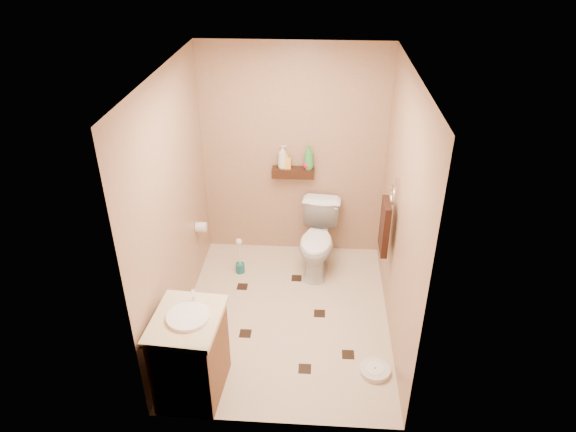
{
  "coord_description": "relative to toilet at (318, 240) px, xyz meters",
  "views": [
    {
      "loc": [
        0.28,
        -3.9,
        3.4
      ],
      "look_at": [
        0.0,
        0.25,
        1.0
      ],
      "focal_mm": 32.0,
      "sensor_mm": 36.0,
      "label": 1
    }
  ],
  "objects": [
    {
      "name": "bottle_d",
      "position": [
        -0.13,
        0.34,
        0.83
      ],
      "size": [
        0.14,
        0.14,
        0.27
      ],
      "primitive_type": "imported",
      "rotation": [
        0.0,
        0.0,
        5.23
      ],
      "color": "green",
      "rests_on": "wall_shelf"
    },
    {
      "name": "ground",
      "position": [
        -0.29,
        -0.83,
        -0.38
      ],
      "size": [
        2.5,
        2.5,
        0.0
      ],
      "primitive_type": "plane",
      "color": "beige",
      "rests_on": "ground"
    },
    {
      "name": "toilet_paper",
      "position": [
        -1.23,
        -0.18,
        0.23
      ],
      "size": [
        0.12,
        0.11,
        0.12
      ],
      "color": "silver",
      "rests_on": "wall_left"
    },
    {
      "name": "toilet",
      "position": [
        0.0,
        0.0,
        0.0
      ],
      "size": [
        0.49,
        0.77,
        0.75
      ],
      "primitive_type": "imported",
      "rotation": [
        0.0,
        0.0,
        -0.1
      ],
      "color": "white",
      "rests_on": "ground"
    },
    {
      "name": "bathroom_scale",
      "position": [
        0.53,
        -1.51,
        -0.35
      ],
      "size": [
        0.27,
        0.27,
        0.05
      ],
      "rotation": [
        0.0,
        0.0,
        0.04
      ],
      "color": "silver",
      "rests_on": "ground"
    },
    {
      "name": "wall_right",
      "position": [
        0.71,
        -0.83,
        0.82
      ],
      "size": [
        0.04,
        2.5,
        2.4
      ],
      "primitive_type": "cube",
      "color": "#A5805E",
      "rests_on": "ground"
    },
    {
      "name": "bottle_b",
      "position": [
        -0.36,
        0.34,
        0.78
      ],
      "size": [
        0.08,
        0.08,
        0.16
      ],
      "primitive_type": "imported",
      "rotation": [
        0.0,
        0.0,
        4.79
      ],
      "color": "gold",
      "rests_on": "wall_shelf"
    },
    {
      "name": "bottle_c",
      "position": [
        -0.14,
        0.34,
        0.76
      ],
      "size": [
        0.15,
        0.15,
        0.14
      ],
      "primitive_type": "imported",
      "rotation": [
        0.0,
        0.0,
        3.64
      ],
      "color": "red",
      "rests_on": "wall_shelf"
    },
    {
      "name": "bottle_a",
      "position": [
        -0.41,
        0.34,
        0.83
      ],
      "size": [
        0.11,
        0.11,
        0.26
      ],
      "primitive_type": "imported",
      "rotation": [
        0.0,
        0.0,
        1.7
      ],
      "color": "silver",
      "rests_on": "wall_shelf"
    },
    {
      "name": "wall_front",
      "position": [
        -0.29,
        -2.08,
        0.82
      ],
      "size": [
        2.0,
        0.04,
        2.4
      ],
      "primitive_type": "cube",
      "color": "#A5805E",
      "rests_on": "ground"
    },
    {
      "name": "towel_ring",
      "position": [
        0.62,
        -0.58,
        0.57
      ],
      "size": [
        0.12,
        0.3,
        0.76
      ],
      "color": "silver",
      "rests_on": "wall_right"
    },
    {
      "name": "wall_left",
      "position": [
        -1.29,
        -0.83,
        0.82
      ],
      "size": [
        0.04,
        2.5,
        2.4
      ],
      "primitive_type": "cube",
      "color": "#A5805E",
      "rests_on": "ground"
    },
    {
      "name": "wall_back",
      "position": [
        -0.29,
        0.42,
        0.82
      ],
      "size": [
        2.0,
        0.04,
        2.4
      ],
      "primitive_type": "cube",
      "color": "#A5805E",
      "rests_on": "ground"
    },
    {
      "name": "vanity",
      "position": [
        -0.99,
        -1.78,
        0.02
      ],
      "size": [
        0.56,
        0.66,
        0.89
      ],
      "rotation": [
        0.0,
        0.0,
        -0.07
      ],
      "color": "brown",
      "rests_on": "ground"
    },
    {
      "name": "wall_shelf",
      "position": [
        -0.29,
        0.34,
        0.64
      ],
      "size": [
        0.46,
        0.14,
        0.1
      ],
      "primitive_type": "cube",
      "color": "#35180E",
      "rests_on": "wall_back"
    },
    {
      "name": "floor_accents",
      "position": [
        -0.24,
        -0.89,
        -0.37
      ],
      "size": [
        1.2,
        1.41,
        0.01
      ],
      "color": "black",
      "rests_on": "ground"
    },
    {
      "name": "toilet_brush",
      "position": [
        -0.85,
        -0.13,
        -0.22
      ],
      "size": [
        0.1,
        0.1,
        0.44
      ],
      "color": "#186062",
      "rests_on": "ground"
    },
    {
      "name": "ceiling",
      "position": [
        -0.29,
        -0.83,
        2.02
      ],
      "size": [
        2.0,
        2.5,
        0.02
      ],
      "primitive_type": "cube",
      "color": "silver",
      "rests_on": "wall_back"
    }
  ]
}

